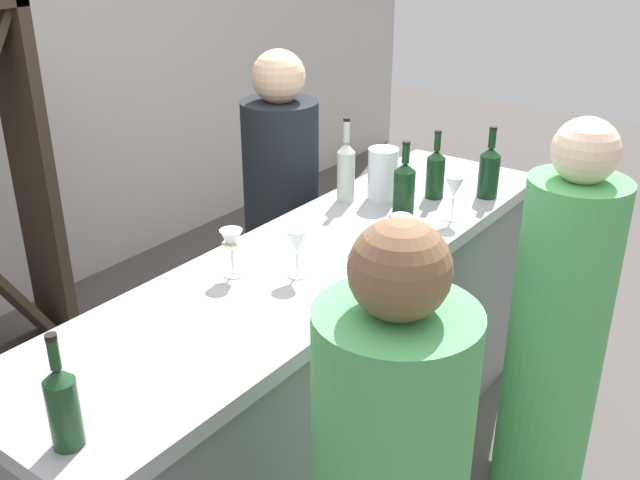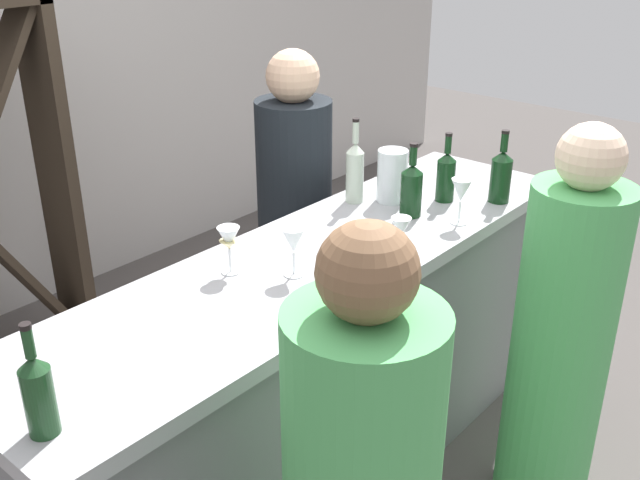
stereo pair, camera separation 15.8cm
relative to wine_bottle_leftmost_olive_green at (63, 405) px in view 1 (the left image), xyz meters
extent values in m
cube|color=slate|center=(1.09, 0.13, -0.63)|extent=(2.30, 0.54, 0.94)
cube|color=#99999E|center=(1.09, 0.13, -0.13)|extent=(2.38, 0.62, 0.05)
cube|color=#33281E|center=(1.10, 1.78, -0.23)|extent=(0.06, 0.28, 1.73)
cylinder|color=#193D1E|center=(0.00, 0.00, -0.02)|extent=(0.07, 0.07, 0.17)
cone|color=#193D1E|center=(0.00, 0.00, 0.08)|extent=(0.07, 0.07, 0.03)
cylinder|color=#193D1E|center=(0.00, 0.00, 0.13)|extent=(0.02, 0.02, 0.07)
cylinder|color=black|center=(0.00, 0.00, 0.17)|extent=(0.03, 0.03, 0.01)
cylinder|color=#B7C6B2|center=(1.53, 0.34, -0.01)|extent=(0.07, 0.07, 0.20)
cone|color=#B7C6B2|center=(1.53, 0.34, 0.11)|extent=(0.07, 0.07, 0.04)
cylinder|color=#B7C6B2|center=(1.53, 0.34, 0.17)|extent=(0.02, 0.02, 0.08)
cylinder|color=black|center=(1.53, 0.34, 0.22)|extent=(0.03, 0.03, 0.01)
cylinder|color=black|center=(1.56, 0.09, -0.02)|extent=(0.08, 0.08, 0.17)
cone|color=black|center=(1.56, 0.09, 0.08)|extent=(0.08, 0.08, 0.03)
cylinder|color=black|center=(1.56, 0.09, 0.13)|extent=(0.03, 0.03, 0.07)
cylinder|color=black|center=(1.56, 0.09, 0.17)|extent=(0.03, 0.03, 0.01)
cylinder|color=black|center=(1.77, 0.07, -0.02)|extent=(0.07, 0.07, 0.16)
cone|color=black|center=(1.77, 0.07, 0.07)|extent=(0.07, 0.07, 0.03)
cylinder|color=black|center=(1.77, 0.07, 0.12)|extent=(0.03, 0.03, 0.07)
cylinder|color=black|center=(1.77, 0.07, 0.16)|extent=(0.03, 0.03, 0.01)
cylinder|color=black|center=(1.90, -0.09, -0.02)|extent=(0.08, 0.08, 0.17)
cone|color=black|center=(1.90, -0.09, 0.08)|extent=(0.08, 0.08, 0.03)
cylinder|color=black|center=(1.90, -0.09, 0.13)|extent=(0.03, 0.03, 0.07)
cylinder|color=black|center=(1.90, -0.09, 0.18)|extent=(0.03, 0.03, 0.01)
cylinder|color=white|center=(1.22, -0.10, -0.10)|extent=(0.06, 0.06, 0.00)
cylinder|color=white|center=(1.22, -0.10, -0.06)|extent=(0.01, 0.01, 0.07)
cone|color=white|center=(1.22, -0.10, 0.01)|extent=(0.07, 0.07, 0.07)
cylinder|color=white|center=(1.61, -0.09, -0.10)|extent=(0.06, 0.06, 0.00)
cylinder|color=white|center=(1.61, -0.09, -0.06)|extent=(0.01, 0.01, 0.08)
cone|color=white|center=(1.61, -0.09, 0.02)|extent=(0.07, 0.07, 0.08)
cylinder|color=white|center=(0.92, 0.09, -0.10)|extent=(0.07, 0.07, 0.00)
cylinder|color=white|center=(0.92, 0.09, -0.06)|extent=(0.01, 0.01, 0.07)
cone|color=white|center=(0.92, 0.09, 0.01)|extent=(0.08, 0.08, 0.08)
cylinder|color=white|center=(0.80, 0.26, -0.10)|extent=(0.06, 0.06, 0.00)
cylinder|color=white|center=(0.80, 0.26, -0.06)|extent=(0.01, 0.01, 0.08)
cone|color=white|center=(0.80, 0.26, 0.01)|extent=(0.07, 0.07, 0.07)
cone|color=beige|center=(0.80, 0.26, -0.01)|extent=(0.06, 0.06, 0.03)
cylinder|color=silver|center=(1.64, 0.23, 0.00)|extent=(0.12, 0.12, 0.21)
cylinder|color=#4CA559|center=(1.57, -0.55, -0.47)|extent=(0.43, 0.43, 1.26)
sphere|color=beige|center=(1.57, -0.55, 0.26)|extent=(0.21, 0.21, 0.21)
sphere|color=brown|center=(0.45, -0.54, 0.30)|extent=(0.21, 0.21, 0.21)
cylinder|color=black|center=(1.63, 0.75, -0.44)|extent=(0.39, 0.39, 1.30)
sphere|color=#D8AD8C|center=(1.63, 0.75, 0.31)|extent=(0.22, 0.22, 0.22)
camera|label=1|loc=(-0.69, -1.19, 0.97)|focal=41.35mm
camera|label=2|loc=(-0.59, -1.31, 0.97)|focal=41.35mm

